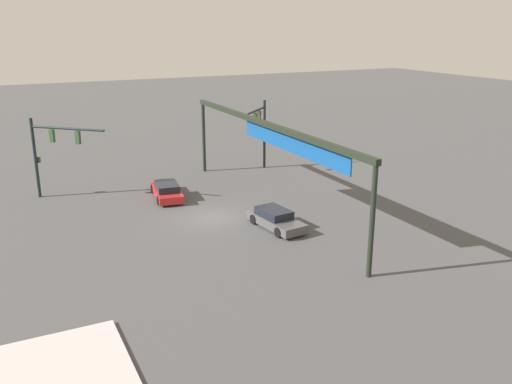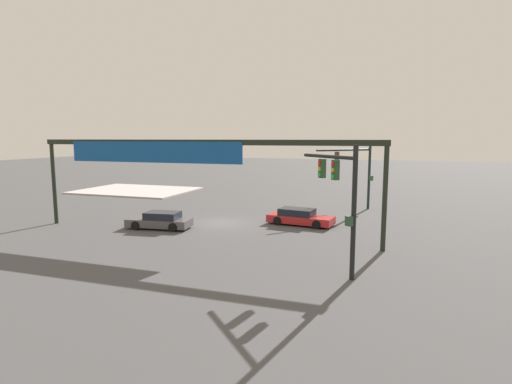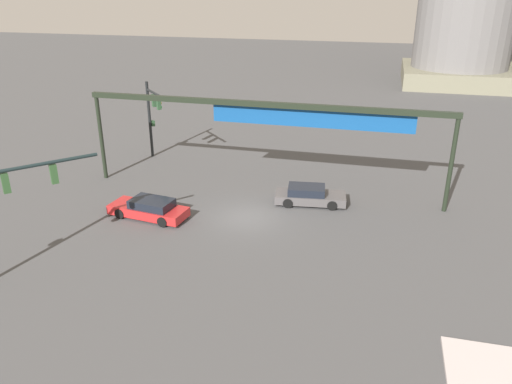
{
  "view_description": "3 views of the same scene",
  "coord_description": "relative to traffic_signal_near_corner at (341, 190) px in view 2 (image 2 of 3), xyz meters",
  "views": [
    {
      "loc": [
        32.54,
        -12.8,
        12.68
      ],
      "look_at": [
        2.54,
        1.99,
        2.3
      ],
      "focal_mm": 38.32,
      "sensor_mm": 36.0,
      "label": 1
    },
    {
      "loc": [
        -12.06,
        27.41,
        6.42
      ],
      "look_at": [
        -2.04,
        -2.4,
        2.19
      ],
      "focal_mm": 28.04,
      "sensor_mm": 36.0,
      "label": 2
    },
    {
      "loc": [
        7.36,
        -26.92,
        13.54
      ],
      "look_at": [
        1.17,
        -2.33,
        2.78
      ],
      "focal_mm": 35.31,
      "sensor_mm": 36.0,
      "label": 3
    }
  ],
  "objects": [
    {
      "name": "sedan_car_waiting_far",
      "position": [
        4.15,
        -10.11,
        -3.44
      ],
      "size": [
        5.07,
        2.43,
        1.21
      ],
      "rotation": [
        0.0,
        0.0,
        3.01
      ],
      "color": "red",
      "rests_on": "ground"
    },
    {
      "name": "sedan_car_approaching",
      "position": [
        13.36,
        -5.7,
        -3.44
      ],
      "size": [
        4.71,
        2.28,
        1.21
      ],
      "rotation": [
        0.0,
        0.0,
        0.12
      ],
      "color": "#4E4B4C",
      "rests_on": "ground"
    },
    {
      "name": "sidewalk_corner",
      "position": [
        27.3,
        -22.63,
        -3.94
      ],
      "size": [
        13.43,
        9.8,
        0.15
      ],
      "primitive_type": "cube",
      "color": "beige",
      "rests_on": "ground"
    },
    {
      "name": "ground_plane",
      "position": [
        9.96,
        -8.67,
        -4.02
      ],
      "size": [
        193.22,
        193.22,
        0.0
      ],
      "primitive_type": "plane",
      "color": "#4A4A4B"
    },
    {
      "name": "traffic_signal_near_corner",
      "position": [
        0.0,
        0.0,
        0.0
      ],
      "size": [
        3.02,
        3.38,
        6.15
      ],
      "rotation": [
        0.0,
        0.0,
        -0.8
      ],
      "color": "black",
      "rests_on": "ground"
    },
    {
      "name": "traffic_signal_opposite_side",
      "position": [
        0.61,
        -17.66,
        0.04
      ],
      "size": [
        4.49,
        4.62,
        6.05
      ],
      "rotation": [
        0.0,
        0.0,
        0.83
      ],
      "color": "black",
      "rests_on": "ground"
    },
    {
      "name": "overhead_sign_gantry",
      "position": [
        10.81,
        -4.65,
        1.41
      ],
      "size": [
        24.12,
        0.43,
        6.34
      ],
      "color": "black",
      "rests_on": "ground"
    }
  ]
}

